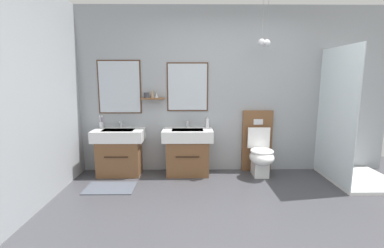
# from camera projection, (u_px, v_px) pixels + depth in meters

# --- Properties ---
(ground_plane) EXTENTS (6.28, 5.13, 0.10)m
(ground_plane) POSITION_uv_depth(u_px,v_px,m) (256.00, 235.00, 2.74)
(ground_plane) COLOR #3D3D42
(ground_plane) RESTS_ON ground
(wall_back) EXTENTS (5.08, 0.49, 2.62)m
(wall_back) POSITION_uv_depth(u_px,v_px,m) (230.00, 91.00, 4.38)
(wall_back) COLOR #999EA3
(wall_back) RESTS_ON ground
(bath_mat) EXTENTS (0.68, 0.44, 0.01)m
(bath_mat) POSITION_uv_depth(u_px,v_px,m) (110.00, 188.00, 3.77)
(bath_mat) COLOR #474C56
(bath_mat) RESTS_ON ground
(vanity_sink_left) EXTENTS (0.78, 0.46, 0.72)m
(vanity_sink_left) POSITION_uv_depth(u_px,v_px,m) (119.00, 151.00, 4.28)
(vanity_sink_left) COLOR brown
(vanity_sink_left) RESTS_ON ground
(tap_on_left_sink) EXTENTS (0.03, 0.13, 0.11)m
(tap_on_left_sink) POSITION_uv_depth(u_px,v_px,m) (121.00, 123.00, 4.36)
(tap_on_left_sink) COLOR silver
(tap_on_left_sink) RESTS_ON vanity_sink_left
(vanity_sink_right) EXTENTS (0.78, 0.46, 0.72)m
(vanity_sink_right) POSITION_uv_depth(u_px,v_px,m) (188.00, 150.00, 4.29)
(vanity_sink_right) COLOR brown
(vanity_sink_right) RESTS_ON ground
(tap_on_right_sink) EXTENTS (0.03, 0.13, 0.11)m
(tap_on_right_sink) POSITION_uv_depth(u_px,v_px,m) (188.00, 123.00, 4.38)
(tap_on_right_sink) COLOR silver
(tap_on_right_sink) RESTS_ON vanity_sink_right
(toilet) EXTENTS (0.48, 0.62, 1.00)m
(toilet) POSITION_uv_depth(u_px,v_px,m) (259.00, 151.00, 4.29)
(toilet) COLOR brown
(toilet) RESTS_ON ground
(toothbrush_cup) EXTENTS (0.07, 0.07, 0.20)m
(toothbrush_cup) POSITION_uv_depth(u_px,v_px,m) (101.00, 125.00, 4.35)
(toothbrush_cup) COLOR silver
(toothbrush_cup) RESTS_ON vanity_sink_left
(soap_dispenser) EXTENTS (0.06, 0.06, 0.18)m
(soap_dispenser) POSITION_uv_depth(u_px,v_px,m) (207.00, 123.00, 4.38)
(soap_dispenser) COLOR white
(soap_dispenser) RESTS_ON vanity_sink_right
(shower_tray) EXTENTS (0.91, 1.03, 1.95)m
(shower_tray) POSITION_uv_depth(u_px,v_px,m) (350.00, 154.00, 3.97)
(shower_tray) COLOR white
(shower_tray) RESTS_ON ground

